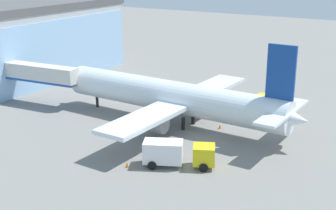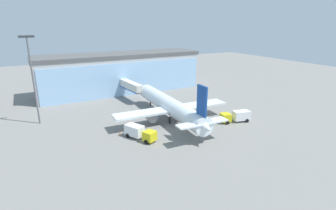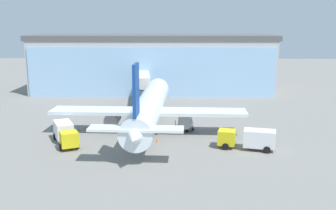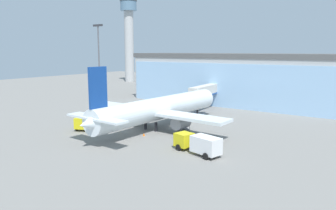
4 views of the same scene
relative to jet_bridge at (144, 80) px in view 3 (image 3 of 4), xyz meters
name	(u,v)px [view 3 (image 3 of 4)]	position (x,y,z in m)	size (l,w,h in m)	color
ground	(136,140)	(1.07, -26.70, -4.42)	(240.00, 240.00, 0.00)	gray
terminal_building	(153,63)	(1.07, 12.12, 2.19)	(56.04, 15.76, 13.20)	#B0B0B0
jet_bridge	(144,80)	(0.00, 0.00, 0.00)	(3.57, 13.99, 5.79)	beige
airplane	(149,108)	(2.60, -22.00, -0.85)	(29.00, 34.97, 11.68)	white
catering_truck	(65,133)	(-8.35, -28.62, -2.95)	(5.13, 7.53, 2.65)	yellow
fuel_truck	(249,138)	(16.14, -30.50, -2.95)	(7.61, 3.83, 2.65)	yellow
baggage_cart	(184,127)	(7.91, -21.63, -3.91)	(3.18, 3.02, 1.50)	slate
safety_cone_nose	(157,140)	(4.07, -27.72, -4.14)	(0.36, 0.36, 0.55)	orange
safety_cone_wingtip	(54,133)	(-11.24, -24.50, -4.14)	(0.36, 0.36, 0.55)	orange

